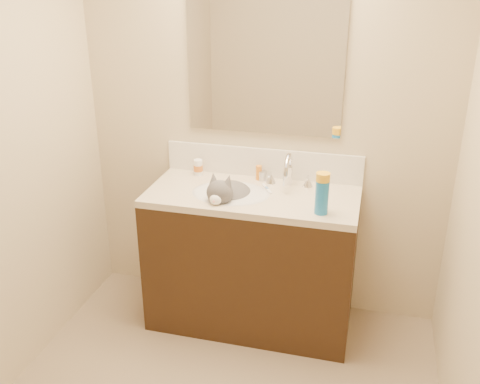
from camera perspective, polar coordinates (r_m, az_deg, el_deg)
The scene contains 16 objects.
room_shell at distance 1.93m, azimuth -5.21°, elevation 6.00°, with size 2.24×2.54×2.52m.
vanity_cabinet at distance 3.23m, azimuth 1.26°, elevation -7.45°, with size 1.20×0.55×0.82m, color black.
counter_slab at distance 3.04m, azimuth 1.33°, elevation -0.45°, with size 1.20×0.55×0.04m, color beige.
basin at distance 3.06m, azimuth -0.99°, elevation -1.30°, with size 0.45×0.36×0.14m, color silver.
faucet at distance 3.09m, azimuth 5.19°, elevation 2.00°, with size 0.28×0.20×0.21m.
cat at distance 3.04m, azimuth -1.30°, elevation -0.69°, with size 0.32×0.40×0.31m.
backsplash at distance 3.24m, azimuth 2.43°, elevation 3.14°, with size 1.20×0.02×0.18m, color silver.
mirror at distance 3.08m, azimuth 2.61°, elevation 13.50°, with size 0.90×0.02×0.80m, color white.
pill_bottle at distance 3.29m, azimuth -4.48°, elevation 2.64°, with size 0.05×0.05×0.10m, color white.
pill_label at distance 3.29m, azimuth -4.47°, elevation 2.57°, with size 0.06×0.06×0.04m, color orange.
silver_jar at distance 3.20m, azimuth 2.46°, elevation 1.75°, with size 0.05×0.05×0.06m, color #B7B7BC.
amber_bottle at distance 3.20m, azimuth 2.02°, elevation 2.07°, with size 0.04×0.04×0.09m, color orange.
toothbrush at distance 3.08m, azimuth 2.87°, elevation 0.35°, with size 0.02×0.14×0.01m, color white.
toothbrush_head at distance 3.08m, azimuth 2.88°, elevation 0.38°, with size 0.01×0.03×0.01m, color #5B81C3.
spray_can at distance 2.78m, azimuth 8.72°, elevation -0.46°, with size 0.07×0.07×0.19m, color blue.
spray_cap at distance 2.74m, azimuth 8.86°, elevation 1.58°, with size 0.07×0.07×0.04m, color yellow.
Camera 1 is at (0.63, -1.74, 2.05)m, focal length 40.00 mm.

